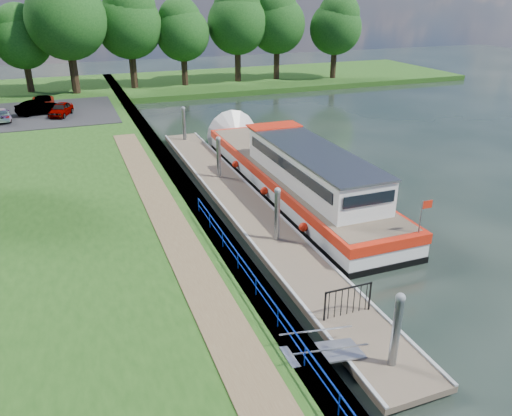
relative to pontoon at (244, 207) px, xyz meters
name	(u,v)px	position (x,y,z in m)	size (l,w,h in m)	color
ground	(381,364)	(0.00, -13.00, -0.18)	(160.00, 160.00, 0.00)	black
bank_edge	(189,197)	(-2.55, 2.00, 0.20)	(1.10, 90.00, 0.78)	#473D2D
far_bank	(230,81)	(12.00, 39.00, 0.12)	(60.00, 18.00, 0.60)	#1D4313
footpath	(185,253)	(-4.40, -5.00, 0.62)	(1.60, 40.00, 0.05)	brown
carpark	(34,114)	(-11.00, 25.00, 0.62)	(14.00, 12.00, 0.06)	black
blue_fence	(266,297)	(-2.75, -10.00, 1.13)	(0.04, 18.04, 0.72)	#0C2DBF
pontoon	(244,207)	(0.00, 0.00, 0.00)	(2.50, 30.00, 0.56)	brown
mooring_piles	(244,188)	(0.00, 0.00, 1.10)	(0.30, 27.30, 3.55)	gray
gangway	(323,352)	(-1.85, -12.50, 0.44)	(2.58, 1.00, 0.92)	#A5A8AD
gate_panel	(348,297)	(0.00, -10.80, 0.97)	(1.85, 0.05, 1.15)	black
barge	(289,171)	(3.60, 2.15, 0.90)	(4.36, 21.15, 4.78)	black
horizon_trees	(118,21)	(-1.61, 35.68, 7.76)	(54.38, 10.03, 12.87)	#332316
car_a	(61,109)	(-8.67, 23.31, 1.22)	(1.35, 3.35, 1.14)	#999999
car_b	(38,108)	(-10.53, 24.58, 1.27)	(1.30, 3.74, 1.23)	#999999
car_c	(0,114)	(-13.47, 23.21, 1.18)	(1.48, 3.65, 1.06)	#999999
car_d	(43,103)	(-10.14, 26.89, 1.23)	(1.92, 4.15, 1.15)	#999999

